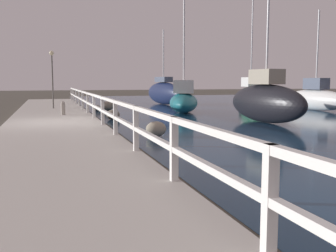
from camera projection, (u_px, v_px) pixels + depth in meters
The scene contains 14 objects.
ground_plane at pixel (54, 130), 13.43m from camera, with size 120.00×120.00×0.00m, color #4C473D.
dock_walkway at pixel (54, 126), 13.41m from camera, with size 3.21×36.00×0.28m.
railing at pixel (98, 103), 13.77m from camera, with size 0.10×32.50×0.91m.
boulder_far_strip at pixel (113, 115), 17.12m from camera, with size 0.59×0.53×0.44m.
boulder_downstream at pixel (156, 129), 11.88m from camera, with size 0.63×0.56×0.47m.
boulder_water_edge at pixel (107, 106), 22.35m from camera, with size 0.71×0.64×0.54m.
boulder_mid_strip at pixel (97, 108), 22.02m from camera, with size 0.47×0.42×0.35m.
mooring_bollard at pixel (63, 108), 16.29m from camera, with size 0.18×0.18×0.56m.
dock_lamp at pixel (52, 68), 19.97m from camera, with size 0.23×0.23×2.92m.
sailboat_black at pixel (266, 101), 15.83m from camera, with size 1.52×4.83×8.19m.
sailboat_teal at pixel (184, 100), 21.06m from camera, with size 3.13×5.27×6.80m.
sailboat_green at pixel (251, 94), 26.78m from camera, with size 1.84×3.62×7.70m.
sailboat_white at pixel (316, 98), 22.54m from camera, with size 1.45×5.07×5.65m.
sailboat_navy at pixel (164, 92), 28.25m from camera, with size 1.52×5.75×5.29m.
Camera 1 is at (-0.16, -13.88, 1.68)m, focal length 42.00 mm.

